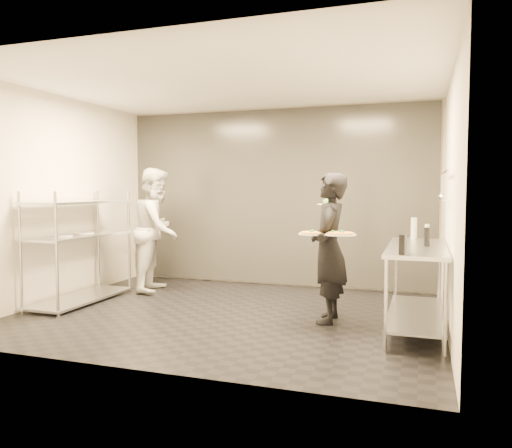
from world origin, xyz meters
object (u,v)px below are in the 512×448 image
(waiter, at_px, (329,248))
(salad_plate, at_px, (328,203))
(pass_rack, at_px, (80,245))
(bottle_green, at_px, (414,228))
(pos_monitor, at_px, (403,244))
(prep_counter, at_px, (416,273))
(bottle_dark, at_px, (427,237))
(pizza_plate_far, at_px, (340,234))
(bottle_clear, at_px, (427,231))
(chef, at_px, (157,230))
(pizza_plate_near, at_px, (312,233))

(waiter, bearing_deg, salad_plate, -169.84)
(pass_rack, height_order, bottle_green, pass_rack)
(pos_monitor, bearing_deg, prep_counter, 83.22)
(bottle_dark, bearing_deg, pass_rack, 179.78)
(prep_counter, relative_size, pos_monitor, 6.98)
(pizza_plate_far, relative_size, salad_plate, 1.34)
(salad_plate, bearing_deg, bottle_clear, 19.75)
(chef, distance_m, bottle_clear, 3.84)
(pass_rack, height_order, pizza_plate_far, pass_rack)
(pass_rack, distance_m, bottle_dark, 4.43)
(prep_counter, xyz_separation_m, pizza_plate_far, (-0.79, -0.22, 0.42))
(pos_monitor, bearing_deg, bottle_clear, 84.35)
(bottle_dark, bearing_deg, pos_monitor, -107.23)
(chef, distance_m, pizza_plate_far, 3.19)
(chef, bearing_deg, salad_plate, -114.88)
(pizza_plate_far, bearing_deg, bottle_clear, 48.90)
(pizza_plate_far, xyz_separation_m, bottle_green, (0.74, 1.02, 0.00))
(chef, height_order, pos_monitor, chef)
(salad_plate, relative_size, bottle_green, 0.97)
(pass_rack, distance_m, pizza_plate_far, 3.56)
(pizza_plate_far, distance_m, bottle_clear, 1.35)
(waiter, bearing_deg, pass_rack, -92.70)
(pass_rack, bearing_deg, bottle_dark, -0.22)
(pass_rack, distance_m, salad_plate, 3.37)
(chef, xyz_separation_m, bottle_clear, (3.83, -0.21, 0.09))
(pizza_plate_near, bearing_deg, pos_monitor, -27.98)
(salad_plate, bearing_deg, bottle_green, 22.51)
(pos_monitor, relative_size, bottle_clear, 1.41)
(salad_plate, height_order, bottle_clear, salad_plate)
(pass_rack, xyz_separation_m, bottle_clear, (4.43, 0.80, 0.24))
(bottle_green, bearing_deg, pos_monitor, -92.63)
(pizza_plate_near, relative_size, bottle_green, 1.15)
(bottle_green, bearing_deg, bottle_dark, -79.80)
(pos_monitor, distance_m, bottle_clear, 1.54)
(pizza_plate_far, relative_size, pos_monitor, 1.31)
(bottle_green, height_order, bottle_clear, bottle_green)
(chef, distance_m, salad_plate, 2.80)
(pizza_plate_near, bearing_deg, bottle_green, 43.35)
(salad_plate, distance_m, pos_monitor, 1.48)
(pizza_plate_near, distance_m, bottle_clear, 1.57)
(pizza_plate_far, relative_size, bottle_dark, 1.68)
(pizza_plate_near, height_order, pos_monitor, pos_monitor)
(chef, relative_size, pizza_plate_far, 5.45)
(chef, xyz_separation_m, salad_plate, (2.69, -0.62, 0.44))
(pizza_plate_far, bearing_deg, pass_rack, 176.50)
(pizza_plate_far, height_order, bottle_green, bottle_green)
(prep_counter, height_order, bottle_dark, bottle_dark)
(bottle_dark, bearing_deg, bottle_clear, 89.63)
(waiter, bearing_deg, prep_counter, 83.55)
(bottle_clear, bearing_deg, salad_plate, -160.25)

